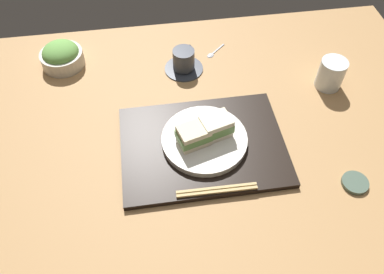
{
  "coord_description": "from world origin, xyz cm",
  "views": [
    {
      "loc": [
        -17.54,
        -69.08,
        84.17
      ],
      "look_at": [
        -8.42,
        -7.19,
        5.0
      ],
      "focal_mm": 36.06,
      "sensor_mm": 36.0,
      "label": 1
    }
  ],
  "objects_px": {
    "sandwich_plate": "(204,140)",
    "sandwich_near": "(194,135)",
    "teaspoon": "(213,53)",
    "coffee_cup": "(184,61)",
    "sandwich_far": "(216,126)",
    "chopsticks_pair": "(217,190)",
    "salad_bowl": "(62,56)",
    "small_sauce_dish": "(355,183)",
    "drinking_glass": "(331,74)"
  },
  "relations": [
    {
      "from": "sandwich_plate",
      "to": "sandwich_near",
      "type": "distance_m",
      "value": 0.05
    },
    {
      "from": "salad_bowl",
      "to": "drinking_glass",
      "type": "bearing_deg",
      "value": -14.95
    },
    {
      "from": "sandwich_plate",
      "to": "sandwich_near",
      "type": "bearing_deg",
      "value": -161.65
    },
    {
      "from": "drinking_glass",
      "to": "sandwich_far",
      "type": "bearing_deg",
      "value": -156.69
    },
    {
      "from": "small_sauce_dish",
      "to": "teaspoon",
      "type": "bearing_deg",
      "value": 115.7
    },
    {
      "from": "sandwich_near",
      "to": "teaspoon",
      "type": "bearing_deg",
      "value": 72.38
    },
    {
      "from": "chopsticks_pair",
      "to": "teaspoon",
      "type": "xyz_separation_m",
      "value": [
        0.09,
        0.53,
        -0.02
      ]
    },
    {
      "from": "salad_bowl",
      "to": "teaspoon",
      "type": "height_order",
      "value": "salad_bowl"
    },
    {
      "from": "sandwich_plate",
      "to": "salad_bowl",
      "type": "height_order",
      "value": "salad_bowl"
    },
    {
      "from": "sandwich_plate",
      "to": "sandwich_near",
      "type": "xyz_separation_m",
      "value": [
        -0.03,
        -0.01,
        0.04
      ]
    },
    {
      "from": "coffee_cup",
      "to": "drinking_glass",
      "type": "xyz_separation_m",
      "value": [
        0.43,
        -0.14,
        0.01
      ]
    },
    {
      "from": "sandwich_plate",
      "to": "teaspoon",
      "type": "height_order",
      "value": "sandwich_plate"
    },
    {
      "from": "chopsticks_pair",
      "to": "small_sauce_dish",
      "type": "distance_m",
      "value": 0.35
    },
    {
      "from": "sandwich_plate",
      "to": "chopsticks_pair",
      "type": "xyz_separation_m",
      "value": [
        0.01,
        -0.16,
        -0.01
      ]
    },
    {
      "from": "sandwich_near",
      "to": "small_sauce_dish",
      "type": "xyz_separation_m",
      "value": [
        0.39,
        -0.17,
        -0.06
      ]
    },
    {
      "from": "salad_bowl",
      "to": "teaspoon",
      "type": "distance_m",
      "value": 0.49
    },
    {
      "from": "sandwich_near",
      "to": "drinking_glass",
      "type": "xyz_separation_m",
      "value": [
        0.45,
        0.19,
        -0.01
      ]
    },
    {
      "from": "coffee_cup",
      "to": "drinking_glass",
      "type": "distance_m",
      "value": 0.45
    },
    {
      "from": "sandwich_plate",
      "to": "teaspoon",
      "type": "relative_size",
      "value": 3.11
    },
    {
      "from": "sandwich_far",
      "to": "chopsticks_pair",
      "type": "height_order",
      "value": "sandwich_far"
    },
    {
      "from": "sandwich_near",
      "to": "drinking_glass",
      "type": "relative_size",
      "value": 1.04
    },
    {
      "from": "sandwich_far",
      "to": "coffee_cup",
      "type": "distance_m",
      "value": 0.31
    },
    {
      "from": "sandwich_plate",
      "to": "drinking_glass",
      "type": "height_order",
      "value": "drinking_glass"
    },
    {
      "from": "sandwich_far",
      "to": "coffee_cup",
      "type": "xyz_separation_m",
      "value": [
        -0.04,
        0.31,
        -0.03
      ]
    },
    {
      "from": "salad_bowl",
      "to": "small_sauce_dish",
      "type": "height_order",
      "value": "salad_bowl"
    },
    {
      "from": "sandwich_near",
      "to": "sandwich_far",
      "type": "height_order",
      "value": "sandwich_far"
    },
    {
      "from": "sandwich_near",
      "to": "chopsticks_pair",
      "type": "distance_m",
      "value": 0.16
    },
    {
      "from": "small_sauce_dish",
      "to": "drinking_glass",
      "type": "bearing_deg",
      "value": 80.37
    },
    {
      "from": "salad_bowl",
      "to": "chopsticks_pair",
      "type": "relative_size",
      "value": 0.67
    },
    {
      "from": "chopsticks_pair",
      "to": "teaspoon",
      "type": "bearing_deg",
      "value": 80.75
    },
    {
      "from": "salad_bowl",
      "to": "teaspoon",
      "type": "relative_size",
      "value": 1.83
    },
    {
      "from": "chopsticks_pair",
      "to": "small_sauce_dish",
      "type": "relative_size",
      "value": 2.99
    },
    {
      "from": "sandwich_far",
      "to": "small_sauce_dish",
      "type": "xyz_separation_m",
      "value": [
        0.33,
        -0.19,
        -0.06
      ]
    },
    {
      "from": "sandwich_near",
      "to": "salad_bowl",
      "type": "relative_size",
      "value": 0.72
    },
    {
      "from": "sandwich_plate",
      "to": "sandwich_near",
      "type": "relative_size",
      "value": 2.38
    },
    {
      "from": "salad_bowl",
      "to": "drinking_glass",
      "type": "relative_size",
      "value": 1.45
    },
    {
      "from": "sandwich_far",
      "to": "drinking_glass",
      "type": "xyz_separation_m",
      "value": [
        0.39,
        0.17,
        -0.02
      ]
    },
    {
      "from": "drinking_glass",
      "to": "small_sauce_dish",
      "type": "bearing_deg",
      "value": -99.63
    },
    {
      "from": "sandwich_far",
      "to": "teaspoon",
      "type": "distance_m",
      "value": 0.37
    },
    {
      "from": "drinking_glass",
      "to": "small_sauce_dish",
      "type": "height_order",
      "value": "drinking_glass"
    },
    {
      "from": "coffee_cup",
      "to": "small_sauce_dish",
      "type": "bearing_deg",
      "value": -53.08
    },
    {
      "from": "drinking_glass",
      "to": "teaspoon",
      "type": "height_order",
      "value": "drinking_glass"
    },
    {
      "from": "teaspoon",
      "to": "sandwich_near",
      "type": "bearing_deg",
      "value": -107.62
    },
    {
      "from": "sandwich_plate",
      "to": "salad_bowl",
      "type": "bearing_deg",
      "value": 135.27
    },
    {
      "from": "small_sauce_dish",
      "to": "teaspoon",
      "type": "xyz_separation_m",
      "value": [
        -0.27,
        0.55,
        -0.0
      ]
    },
    {
      "from": "sandwich_far",
      "to": "salad_bowl",
      "type": "height_order",
      "value": "sandwich_far"
    },
    {
      "from": "sandwich_near",
      "to": "small_sauce_dish",
      "type": "distance_m",
      "value": 0.43
    },
    {
      "from": "sandwich_far",
      "to": "chopsticks_pair",
      "type": "distance_m",
      "value": 0.17
    },
    {
      "from": "coffee_cup",
      "to": "teaspoon",
      "type": "height_order",
      "value": "coffee_cup"
    },
    {
      "from": "teaspoon",
      "to": "coffee_cup",
      "type": "bearing_deg",
      "value": -150.56
    }
  ]
}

